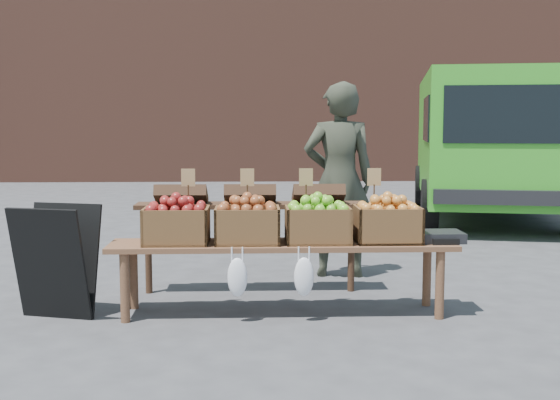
{
  "coord_description": "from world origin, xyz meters",
  "views": [
    {
      "loc": [
        -0.83,
        -4.99,
        1.5
      ],
      "look_at": [
        -0.6,
        0.93,
        0.85
      ],
      "focal_mm": 45.0,
      "sensor_mm": 36.0,
      "label": 1
    }
  ],
  "objects_px": {
    "crate_green_apples": "(387,224)",
    "crate_red_apples": "(318,225)",
    "crate_golden_apples": "(177,225)",
    "crate_russet_pears": "(247,225)",
    "chalkboard_sign": "(57,261)",
    "vendor": "(339,180)",
    "display_bench": "(283,278)",
    "delivery_van": "(490,148)",
    "weighing_scale": "(440,236)",
    "back_table": "(250,234)"
  },
  "relations": [
    {
      "from": "vendor",
      "to": "back_table",
      "type": "bearing_deg",
      "value": 39.5
    },
    {
      "from": "vendor",
      "to": "chalkboard_sign",
      "type": "distance_m",
      "value": 2.79
    },
    {
      "from": "back_table",
      "to": "crate_golden_apples",
      "type": "bearing_deg",
      "value": -128.38
    },
    {
      "from": "crate_golden_apples",
      "to": "weighing_scale",
      "type": "height_order",
      "value": "crate_golden_apples"
    },
    {
      "from": "vendor",
      "to": "chalkboard_sign",
      "type": "xyz_separation_m",
      "value": [
        -2.36,
        -1.41,
        -0.5
      ]
    },
    {
      "from": "crate_red_apples",
      "to": "crate_green_apples",
      "type": "height_order",
      "value": "same"
    },
    {
      "from": "crate_red_apples",
      "to": "vendor",
      "type": "bearing_deg",
      "value": 76.18
    },
    {
      "from": "crate_green_apples",
      "to": "crate_golden_apples",
      "type": "bearing_deg",
      "value": 180.0
    },
    {
      "from": "chalkboard_sign",
      "to": "vendor",
      "type": "bearing_deg",
      "value": 46.69
    },
    {
      "from": "vendor",
      "to": "crate_golden_apples",
      "type": "relative_size",
      "value": 3.79
    },
    {
      "from": "delivery_van",
      "to": "back_table",
      "type": "height_order",
      "value": "delivery_van"
    },
    {
      "from": "back_table",
      "to": "crate_golden_apples",
      "type": "height_order",
      "value": "back_table"
    },
    {
      "from": "vendor",
      "to": "crate_green_apples",
      "type": "xyz_separation_m",
      "value": [
        0.21,
        -1.37,
        -0.24
      ]
    },
    {
      "from": "chalkboard_sign",
      "to": "weighing_scale",
      "type": "distance_m",
      "value": 3.0
    },
    {
      "from": "chalkboard_sign",
      "to": "crate_russet_pears",
      "type": "distance_m",
      "value": 1.5
    },
    {
      "from": "delivery_van",
      "to": "weighing_scale",
      "type": "xyz_separation_m",
      "value": [
        -2.27,
        -5.53,
        -0.51
      ]
    },
    {
      "from": "chalkboard_sign",
      "to": "crate_red_apples",
      "type": "distance_m",
      "value": 2.04
    },
    {
      "from": "vendor",
      "to": "crate_russet_pears",
      "type": "xyz_separation_m",
      "value": [
        -0.89,
        -1.37,
        -0.24
      ]
    },
    {
      "from": "chalkboard_sign",
      "to": "crate_green_apples",
      "type": "distance_m",
      "value": 2.58
    },
    {
      "from": "crate_golden_apples",
      "to": "crate_red_apples",
      "type": "relative_size",
      "value": 1.0
    },
    {
      "from": "vendor",
      "to": "crate_red_apples",
      "type": "height_order",
      "value": "vendor"
    },
    {
      "from": "back_table",
      "to": "weighing_scale",
      "type": "distance_m",
      "value": 1.67
    },
    {
      "from": "delivery_van",
      "to": "crate_red_apples",
      "type": "bearing_deg",
      "value": -108.73
    },
    {
      "from": "crate_golden_apples",
      "to": "weighing_scale",
      "type": "distance_m",
      "value": 2.08
    },
    {
      "from": "vendor",
      "to": "weighing_scale",
      "type": "height_order",
      "value": "vendor"
    },
    {
      "from": "crate_green_apples",
      "to": "crate_red_apples",
      "type": "bearing_deg",
      "value": 180.0
    },
    {
      "from": "crate_russet_pears",
      "to": "display_bench",
      "type": "bearing_deg",
      "value": 0.0
    },
    {
      "from": "delivery_van",
      "to": "crate_golden_apples",
      "type": "height_order",
      "value": "delivery_van"
    },
    {
      "from": "chalkboard_sign",
      "to": "display_bench",
      "type": "height_order",
      "value": "chalkboard_sign"
    },
    {
      "from": "back_table",
      "to": "crate_golden_apples",
      "type": "distance_m",
      "value": 0.94
    },
    {
      "from": "crate_russet_pears",
      "to": "chalkboard_sign",
      "type": "bearing_deg",
      "value": -178.43
    },
    {
      "from": "crate_golden_apples",
      "to": "weighing_scale",
      "type": "relative_size",
      "value": 1.47
    },
    {
      "from": "back_table",
      "to": "crate_green_apples",
      "type": "bearing_deg",
      "value": -33.7
    },
    {
      "from": "delivery_van",
      "to": "crate_red_apples",
      "type": "xyz_separation_m",
      "value": [
        -3.25,
        -5.53,
        -0.41
      ]
    },
    {
      "from": "crate_russet_pears",
      "to": "weighing_scale",
      "type": "xyz_separation_m",
      "value": [
        1.52,
        0.0,
        -0.1
      ]
    },
    {
      "from": "vendor",
      "to": "crate_russet_pears",
      "type": "relative_size",
      "value": 3.79
    },
    {
      "from": "crate_golden_apples",
      "to": "crate_russet_pears",
      "type": "bearing_deg",
      "value": 0.0
    },
    {
      "from": "back_table",
      "to": "crate_green_apples",
      "type": "height_order",
      "value": "back_table"
    },
    {
      "from": "crate_russet_pears",
      "to": "crate_red_apples",
      "type": "bearing_deg",
      "value": 0.0
    },
    {
      "from": "vendor",
      "to": "back_table",
      "type": "height_order",
      "value": "vendor"
    },
    {
      "from": "crate_golden_apples",
      "to": "back_table",
      "type": "bearing_deg",
      "value": 51.62
    },
    {
      "from": "delivery_van",
      "to": "display_bench",
      "type": "bearing_deg",
      "value": -110.8
    },
    {
      "from": "crate_russet_pears",
      "to": "crate_red_apples",
      "type": "relative_size",
      "value": 1.0
    },
    {
      "from": "vendor",
      "to": "crate_red_apples",
      "type": "relative_size",
      "value": 3.79
    },
    {
      "from": "delivery_van",
      "to": "weighing_scale",
      "type": "distance_m",
      "value": 6.0
    },
    {
      "from": "delivery_van",
      "to": "vendor",
      "type": "xyz_separation_m",
      "value": [
        -2.91,
        -4.17,
        -0.17
      ]
    },
    {
      "from": "delivery_van",
      "to": "crate_green_apples",
      "type": "height_order",
      "value": "delivery_van"
    },
    {
      "from": "crate_green_apples",
      "to": "weighing_scale",
      "type": "distance_m",
      "value": 0.44
    },
    {
      "from": "crate_red_apples",
      "to": "delivery_van",
      "type": "bearing_deg",
      "value": 59.59
    },
    {
      "from": "chalkboard_sign",
      "to": "display_bench",
      "type": "relative_size",
      "value": 0.33
    }
  ]
}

